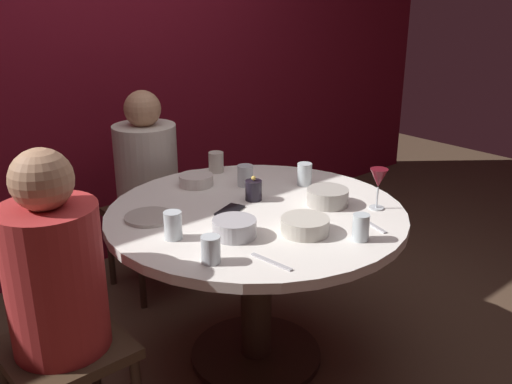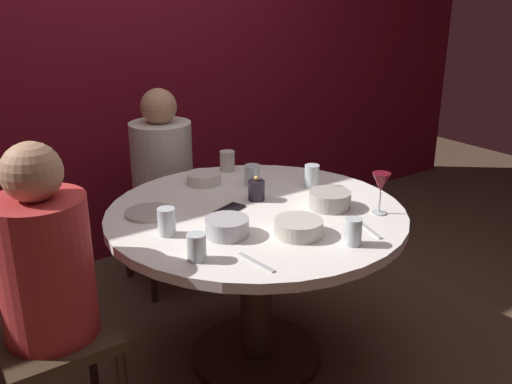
# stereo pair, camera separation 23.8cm
# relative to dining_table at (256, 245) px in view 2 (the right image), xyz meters

# --- Properties ---
(ground_plane) EXTENTS (8.00, 8.00, 0.00)m
(ground_plane) POSITION_rel_dining_table_xyz_m (0.00, 0.00, -0.57)
(ground_plane) COLOR #4C3828
(back_wall) EXTENTS (6.00, 0.10, 2.60)m
(back_wall) POSITION_rel_dining_table_xyz_m (0.00, 1.43, 0.73)
(back_wall) COLOR maroon
(back_wall) RESTS_ON ground
(dining_table) EXTENTS (1.26, 1.26, 0.74)m
(dining_table) POSITION_rel_dining_table_xyz_m (0.00, 0.00, 0.00)
(dining_table) COLOR white
(dining_table) RESTS_ON ground
(seated_diner_left) EXTENTS (0.40, 0.40, 1.17)m
(seated_diner_left) POSITION_rel_dining_table_xyz_m (-0.88, 0.00, 0.15)
(seated_diner_left) COLOR #3F2D1E
(seated_diner_left) RESTS_ON ground
(seated_diner_back) EXTENTS (0.40, 0.40, 1.12)m
(seated_diner_back) POSITION_rel_dining_table_xyz_m (0.00, 0.89, 0.12)
(seated_diner_back) COLOR #3F2D1E
(seated_diner_back) RESTS_ON ground
(candle_holder) EXTENTS (0.07, 0.07, 0.11)m
(candle_holder) POSITION_rel_dining_table_xyz_m (0.07, 0.10, 0.21)
(candle_holder) COLOR black
(candle_holder) RESTS_ON dining_table
(wine_glass) EXTENTS (0.08, 0.08, 0.18)m
(wine_glass) POSITION_rel_dining_table_xyz_m (0.39, -0.32, 0.29)
(wine_glass) COLOR silver
(wine_glass) RESTS_ON dining_table
(dinner_plate) EXTENTS (0.20, 0.20, 0.01)m
(dinner_plate) POSITION_rel_dining_table_xyz_m (-0.39, 0.21, 0.17)
(dinner_plate) COLOR #B2ADA3
(dinner_plate) RESTS_ON dining_table
(cell_phone) EXTENTS (0.16, 0.12, 0.01)m
(cell_phone) POSITION_rel_dining_table_xyz_m (-0.09, 0.06, 0.17)
(cell_phone) COLOR black
(cell_phone) RESTS_ON dining_table
(bowl_serving_large) EXTENTS (0.17, 0.17, 0.07)m
(bowl_serving_large) POSITION_rel_dining_table_xyz_m (-0.24, -0.15, 0.20)
(bowl_serving_large) COLOR #B7B7BC
(bowl_serving_large) RESTS_ON dining_table
(bowl_salad_center) EXTENTS (0.16, 0.16, 0.05)m
(bowl_salad_center) POSITION_rel_dining_table_xyz_m (-0.01, 0.42, 0.19)
(bowl_salad_center) COLOR silver
(bowl_salad_center) RESTS_ON dining_table
(bowl_small_white) EXTENTS (0.18, 0.18, 0.07)m
(bowl_small_white) POSITION_rel_dining_table_xyz_m (0.27, -0.16, 0.20)
(bowl_small_white) COLOR #B2ADA3
(bowl_small_white) RESTS_ON dining_table
(bowl_sauce_side) EXTENTS (0.19, 0.19, 0.06)m
(bowl_sauce_side) POSITION_rel_dining_table_xyz_m (-0.01, -0.30, 0.19)
(bowl_sauce_side) COLOR beige
(bowl_sauce_side) RESTS_ON dining_table
(cup_near_candle) EXTENTS (0.07, 0.07, 0.11)m
(cup_near_candle) POSITION_rel_dining_table_xyz_m (0.38, 0.09, 0.22)
(cup_near_candle) COLOR silver
(cup_near_candle) RESTS_ON dining_table
(cup_by_left_diner) EXTENTS (0.07, 0.07, 0.10)m
(cup_by_left_diner) POSITION_rel_dining_table_xyz_m (-0.43, -0.26, 0.21)
(cup_by_left_diner) COLOR silver
(cup_by_left_diner) RESTS_ON dining_table
(cup_by_right_diner) EXTENTS (0.06, 0.06, 0.10)m
(cup_by_right_diner) POSITION_rel_dining_table_xyz_m (0.10, -0.48, 0.21)
(cup_by_right_diner) COLOR silver
(cup_by_right_diner) RESTS_ON dining_table
(cup_center_front) EXTENTS (0.08, 0.08, 0.10)m
(cup_center_front) POSITION_rel_dining_table_xyz_m (0.19, 0.52, 0.21)
(cup_center_front) COLOR beige
(cup_center_front) RESTS_ON dining_table
(cup_far_edge) EXTENTS (0.07, 0.07, 0.11)m
(cup_far_edge) POSITION_rel_dining_table_xyz_m (-0.42, -0.01, 0.22)
(cup_far_edge) COLOR silver
(cup_far_edge) RESTS_ON dining_table
(cup_beside_wine) EXTENTS (0.07, 0.07, 0.10)m
(cup_beside_wine) POSITION_rel_dining_table_xyz_m (0.16, 0.26, 0.21)
(cup_beside_wine) COLOR silver
(cup_beside_wine) RESTS_ON dining_table
(fork_near_plate) EXTENTS (0.03, 0.18, 0.01)m
(fork_near_plate) POSITION_rel_dining_table_xyz_m (-0.28, -0.40, 0.17)
(fork_near_plate) COLOR #B7B7BC
(fork_near_plate) RESTS_ON dining_table
(knife_near_plate) EXTENTS (0.07, 0.18, 0.01)m
(knife_near_plate) POSITION_rel_dining_table_xyz_m (0.24, -0.42, 0.17)
(knife_near_plate) COLOR #B7B7BC
(knife_near_plate) RESTS_ON dining_table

